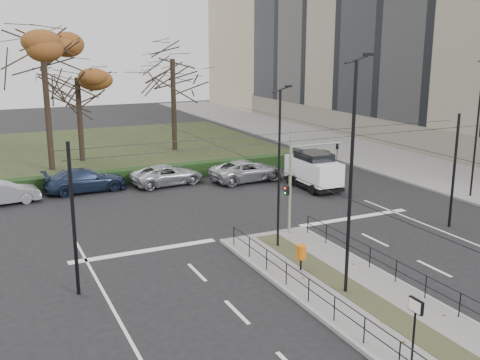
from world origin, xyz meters
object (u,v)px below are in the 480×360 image
object	(u,v)px
rust_tree	(43,54)
parked_car_second	(2,193)
white_van	(313,169)
bare_tree_center	(173,66)
streetlamp_median_near	(351,176)
streetlamp_median_far	(279,167)
traffic_light	(295,179)
litter_bin	(301,252)
parked_car_third	(85,180)
parked_car_fourth	(167,175)
bare_tree_near	(77,84)
info_panel	(415,313)
parked_car_fifth	(247,171)
streetlamp_sidewalk	(477,127)

from	to	relation	value
rust_tree	parked_car_second	bearing A→B (deg)	-115.23
white_van	bare_tree_center	world-z (taller)	bare_tree_center
streetlamp_median_near	bare_tree_center	distance (m)	31.51
streetlamp_median_far	traffic_light	bearing A→B (deg)	40.40
white_van	rust_tree	xyz separation A→B (m)	(-15.09, 12.96, 7.40)
white_van	bare_tree_center	distance (m)	18.27
litter_bin	parked_car_third	world-z (taller)	parked_car_third
streetlamp_median_near	rust_tree	distance (m)	28.67
parked_car_second	white_van	distance (m)	19.57
parked_car_fourth	bare_tree_near	xyz separation A→B (m)	(-3.88, 10.34, 5.63)
info_panel	parked_car_fourth	world-z (taller)	info_panel
streetlamp_median_near	white_van	distance (m)	16.77
info_panel	bare_tree_center	world-z (taller)	bare_tree_center
parked_car_fourth	bare_tree_center	distance (m)	14.23
parked_car_fourth	streetlamp_median_near	bearing A→B (deg)	176.27
parked_car_second	traffic_light	bearing A→B (deg)	-138.32
traffic_light	parked_car_third	distance (m)	15.49
streetlamp_median_far	white_van	xyz separation A→B (m)	(7.68, 8.96, -2.68)
bare_tree_center	parked_car_fifth	size ratio (longest dim) A/B	2.01
parked_car_third	white_van	size ratio (longest dim) A/B	1.15
parked_car_second	parked_car_third	bearing A→B (deg)	-84.90
litter_bin	streetlamp_median_near	bearing A→B (deg)	-79.46
streetlamp_median_near	streetlamp_sidewalk	world-z (taller)	streetlamp_median_near
streetlamp_median_near	bare_tree_near	bearing A→B (deg)	98.83
traffic_light	litter_bin	bearing A→B (deg)	-117.37
traffic_light	streetlamp_sidewalk	xyz separation A→B (m)	(13.54, 1.15, 1.60)
traffic_light	streetlamp_median_far	world-z (taller)	streetlamp_median_far
white_van	parked_car_fifth	world-z (taller)	white_van
white_van	traffic_light	bearing A→B (deg)	-128.42
traffic_light	parked_car_second	distance (m)	17.98
litter_bin	parked_car_second	distance (m)	19.78
info_panel	rust_tree	xyz separation A→B (m)	(-6.11, 32.42, 6.88)
litter_bin	bare_tree_near	size ratio (longest dim) A/B	0.12
traffic_light	streetlamp_median_near	size ratio (longest dim) A/B	0.53
parked_car_second	streetlamp_median_near	bearing A→B (deg)	-154.96
parked_car_fourth	white_van	distance (m)	9.92
streetlamp_median_near	parked_car_third	bearing A→B (deg)	107.07
traffic_light	bare_tree_near	size ratio (longest dim) A/B	0.53
info_panel	rust_tree	world-z (taller)	rust_tree
traffic_light	streetlamp_median_near	xyz separation A→B (m)	(-1.82, -6.99, 1.81)
parked_car_third	bare_tree_near	bearing A→B (deg)	-11.00
bare_tree_center	traffic_light	bearing A→B (deg)	-94.58
parked_car_third	bare_tree_near	xyz separation A→B (m)	(1.53, 9.78, 5.55)
white_van	parked_car_third	bearing A→B (deg)	158.04
traffic_light	bare_tree_center	bearing A→B (deg)	85.42
white_van	bare_tree_near	size ratio (longest dim) A/B	0.52
streetlamp_median_near	white_van	bearing A→B (deg)	61.82
parked_car_third	parked_car_fifth	distance (m)	10.99
traffic_light	parked_car_fourth	world-z (taller)	traffic_light
bare_tree_center	parked_car_second	bearing A→B (deg)	-141.30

